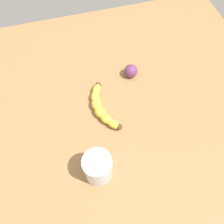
{
  "coord_description": "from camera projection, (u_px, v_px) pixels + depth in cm",
  "views": [
    {
      "loc": [
        13.4,
        36.57,
        75.95
      ],
      "look_at": [
        1.86,
        -4.45,
        5.0
      ],
      "focal_mm": 39.38,
      "sensor_mm": 36.0,
      "label": 1
    }
  ],
  "objects": [
    {
      "name": "plum_fruit",
      "position": [
        131.0,
        71.0,
        0.91
      ],
      "size": [
        4.95,
        4.95,
        4.95
      ],
      "primitive_type": "sphere",
      "color": "#6B3360",
      "rests_on": "wooden_tabletop"
    },
    {
      "name": "smoothie_glass",
      "position": [
        98.0,
        168.0,
        0.7
      ],
      "size": [
        8.4,
        8.4,
        9.67
      ],
      "color": "silver",
      "rests_on": "wooden_tabletop"
    },
    {
      "name": "wooden_tabletop",
      "position": [
        121.0,
        127.0,
        0.84
      ],
      "size": [
        120.0,
        120.0,
        3.0
      ],
      "primitive_type": "cube",
      "color": "#986F43",
      "rests_on": "ground"
    },
    {
      "name": "banana",
      "position": [
        101.0,
        107.0,
        0.84
      ],
      "size": [
        8.07,
        20.55,
        3.57
      ],
      "rotation": [
        0.0,
        0.0,
        1.71
      ],
      "color": "yellow",
      "rests_on": "wooden_tabletop"
    }
  ]
}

